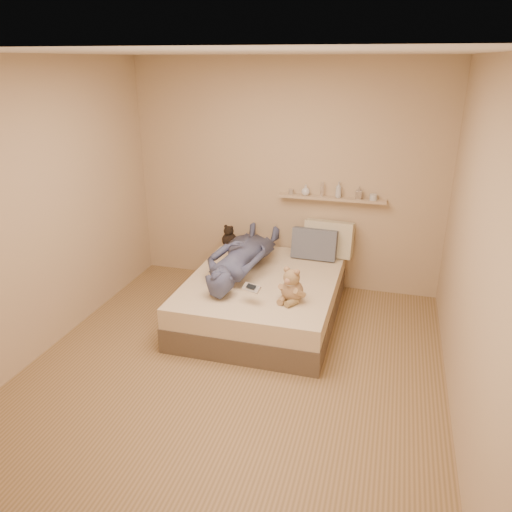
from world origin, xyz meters
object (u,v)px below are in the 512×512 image
(pillow_cream, at_px, (329,239))
(wall_shelf, at_px, (332,198))
(game_console, at_px, (251,288))
(person, at_px, (242,255))
(dark_plush, at_px, (229,238))
(pillow_grey, at_px, (314,244))
(teddy_bear, at_px, (291,288))
(bed, at_px, (263,297))

(pillow_cream, bearing_deg, wall_shelf, 89.14)
(game_console, bearing_deg, person, 114.06)
(dark_plush, distance_m, wall_shelf, 1.30)
(person, bearing_deg, pillow_grey, -137.04)
(game_console, distance_m, pillow_cream, 1.50)
(wall_shelf, bearing_deg, pillow_cream, -90.86)
(dark_plush, relative_size, person, 0.18)
(pillow_cream, bearing_deg, person, -138.61)
(dark_plush, bearing_deg, person, -61.34)
(game_console, xyz_separation_m, pillow_grey, (0.37, 1.27, 0.01))
(pillow_grey, xyz_separation_m, wall_shelf, (0.14, 0.22, 0.48))
(teddy_bear, bearing_deg, dark_plush, 129.85)
(teddy_bear, distance_m, person, 0.86)
(game_console, xyz_separation_m, person, (-0.31, 0.69, 0.03))
(pillow_grey, relative_size, person, 0.32)
(bed, xyz_separation_m, pillow_cream, (0.55, 0.83, 0.43))
(game_console, height_order, person, person)
(pillow_grey, distance_m, wall_shelf, 0.55)
(dark_plush, height_order, pillow_cream, pillow_cream)
(dark_plush, xyz_separation_m, person, (0.36, -0.66, 0.07))
(person, bearing_deg, bed, 159.98)
(bed, bearing_deg, pillow_grey, 59.22)
(game_console, relative_size, pillow_cream, 0.35)
(wall_shelf, bearing_deg, game_console, -108.88)
(bed, distance_m, wall_shelf, 1.38)
(game_console, height_order, dark_plush, dark_plush)
(pillow_grey, bearing_deg, person, -139.51)
(game_console, relative_size, person, 0.12)
(dark_plush, bearing_deg, pillow_cream, 2.84)
(bed, height_order, wall_shelf, wall_shelf)
(bed, height_order, pillow_grey, pillow_grey)
(game_console, bearing_deg, bed, 94.04)
(wall_shelf, bearing_deg, dark_plush, -173.35)
(bed, bearing_deg, teddy_bear, -48.99)
(teddy_bear, height_order, pillow_grey, pillow_grey)
(game_console, bearing_deg, pillow_cream, 70.19)
(game_console, bearing_deg, wall_shelf, 71.12)
(game_console, xyz_separation_m, teddy_bear, (0.35, 0.13, -0.01))
(pillow_cream, bearing_deg, game_console, -109.81)
(teddy_bear, bearing_deg, pillow_grey, 88.81)
(pillow_cream, height_order, person, pillow_cream)
(dark_plush, height_order, pillow_grey, pillow_grey)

